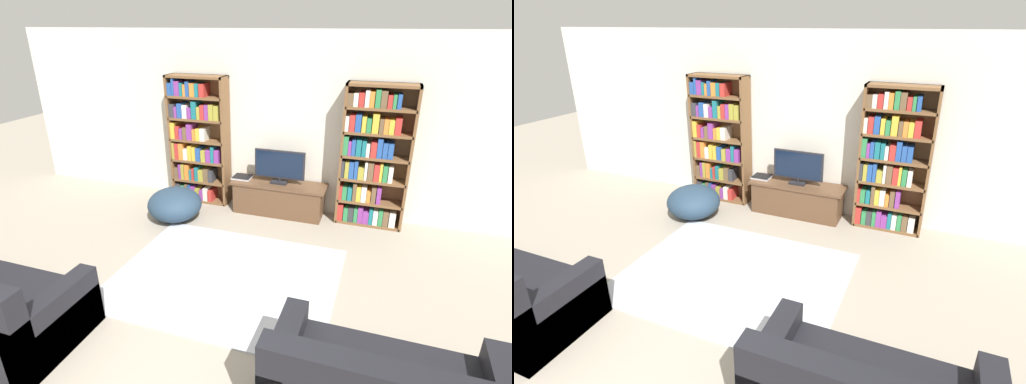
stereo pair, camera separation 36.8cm
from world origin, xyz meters
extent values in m
cube|color=silver|center=(0.00, 4.23, 1.30)|extent=(8.80, 0.06, 2.60)
cube|color=brown|center=(-1.67, 4.03, 0.99)|extent=(0.04, 0.30, 1.97)
cube|color=brown|center=(-0.79, 4.03, 0.99)|extent=(0.04, 0.30, 1.97)
cube|color=brown|center=(-1.23, 4.16, 0.99)|extent=(0.92, 0.04, 1.97)
cube|color=brown|center=(-1.23, 4.03, 1.95)|extent=(0.92, 0.30, 0.04)
cube|color=brown|center=(-1.23, 4.03, 0.02)|extent=(0.88, 0.30, 0.04)
cube|color=#333338|center=(-1.61, 4.02, 0.15)|extent=(0.08, 0.24, 0.23)
cube|color=#2D7F47|center=(-1.53, 4.02, 0.14)|extent=(0.08, 0.24, 0.20)
cube|color=brown|center=(-1.46, 4.02, 0.16)|extent=(0.04, 0.24, 0.24)
cube|color=#234C99|center=(-1.41, 4.02, 0.15)|extent=(0.04, 0.24, 0.23)
cube|color=#7F338C|center=(-1.35, 4.02, 0.14)|extent=(0.07, 0.24, 0.21)
cube|color=#9E9333|center=(-1.27, 4.02, 0.13)|extent=(0.07, 0.24, 0.19)
cube|color=#7F338C|center=(-1.20, 4.02, 0.12)|extent=(0.06, 0.24, 0.17)
cube|color=silver|center=(-1.13, 4.02, 0.14)|extent=(0.08, 0.24, 0.21)
cube|color=#B72D28|center=(-1.04, 4.02, 0.12)|extent=(0.07, 0.24, 0.18)
cube|color=brown|center=(-1.23, 4.03, 0.35)|extent=(0.88, 0.30, 0.04)
cube|color=brown|center=(-1.62, 4.02, 0.45)|extent=(0.07, 0.24, 0.17)
cube|color=#7F338C|center=(-1.55, 4.02, 0.48)|extent=(0.04, 0.24, 0.24)
cube|color=#9E9333|center=(-1.50, 4.02, 0.49)|extent=(0.05, 0.24, 0.25)
cube|color=orange|center=(-1.43, 4.02, 0.49)|extent=(0.07, 0.24, 0.24)
cube|color=#196B75|center=(-1.36, 4.02, 0.45)|extent=(0.04, 0.24, 0.16)
cube|color=#B72D28|center=(-1.32, 4.02, 0.46)|extent=(0.04, 0.24, 0.19)
cube|color=#196B75|center=(-1.26, 4.02, 0.47)|extent=(0.06, 0.24, 0.22)
cube|color=#9E9333|center=(-1.19, 4.02, 0.45)|extent=(0.08, 0.24, 0.18)
cube|color=brown|center=(-1.10, 4.02, 0.47)|extent=(0.08, 0.24, 0.20)
cube|color=#333338|center=(-1.02, 4.02, 0.46)|extent=(0.07, 0.24, 0.19)
cube|color=brown|center=(-1.23, 4.03, 0.67)|extent=(0.88, 0.30, 0.04)
cube|color=#9E9333|center=(-1.63, 4.02, 0.82)|extent=(0.04, 0.24, 0.26)
cube|color=#B72D28|center=(-1.58, 4.02, 0.82)|extent=(0.06, 0.24, 0.25)
cube|color=orange|center=(-1.50, 4.02, 0.82)|extent=(0.07, 0.24, 0.25)
cube|color=silver|center=(-1.43, 4.02, 0.78)|extent=(0.07, 0.24, 0.17)
cube|color=gold|center=(-1.36, 4.02, 0.81)|extent=(0.06, 0.24, 0.23)
cube|color=gold|center=(-1.29, 4.02, 0.80)|extent=(0.06, 0.24, 0.21)
cube|color=#234C99|center=(-1.21, 4.02, 0.80)|extent=(0.08, 0.24, 0.21)
cube|color=#9E9333|center=(-1.13, 4.02, 0.78)|extent=(0.07, 0.24, 0.18)
cube|color=#7F338C|center=(-1.04, 4.02, 0.79)|extent=(0.08, 0.24, 0.19)
cube|color=#196B75|center=(-0.97, 4.02, 0.82)|extent=(0.05, 0.24, 0.25)
cube|color=#7F338C|center=(-0.90, 4.02, 0.79)|extent=(0.07, 0.24, 0.20)
cube|color=brown|center=(-1.23, 4.03, 1.00)|extent=(0.88, 0.30, 0.04)
cube|color=gold|center=(-1.62, 4.02, 1.14)|extent=(0.07, 0.24, 0.25)
cube|color=#B72D28|center=(-1.55, 4.02, 1.12)|extent=(0.06, 0.24, 0.19)
cube|color=#7F338C|center=(-1.48, 4.02, 1.10)|extent=(0.05, 0.24, 0.16)
cube|color=brown|center=(-1.42, 4.02, 1.11)|extent=(0.07, 0.24, 0.18)
cube|color=#7F338C|center=(-1.34, 4.02, 1.14)|extent=(0.08, 0.24, 0.24)
cube|color=orange|center=(-1.26, 4.02, 1.10)|extent=(0.05, 0.24, 0.16)
cube|color=gold|center=(-1.20, 4.02, 1.11)|extent=(0.06, 0.24, 0.18)
cube|color=silver|center=(-1.12, 4.02, 1.11)|extent=(0.08, 0.24, 0.19)
cube|color=brown|center=(-1.23, 4.03, 1.33)|extent=(0.88, 0.30, 0.04)
cube|color=#333338|center=(-1.61, 4.02, 1.45)|extent=(0.08, 0.24, 0.20)
cube|color=#7F338C|center=(-1.55, 4.02, 1.43)|extent=(0.04, 0.24, 0.16)
cube|color=#234C99|center=(-1.48, 4.02, 1.46)|extent=(0.08, 0.24, 0.21)
cube|color=silver|center=(-1.39, 4.02, 1.45)|extent=(0.07, 0.24, 0.19)
cube|color=#7F338C|center=(-1.32, 4.02, 1.43)|extent=(0.06, 0.24, 0.16)
cube|color=#196B75|center=(-1.24, 4.02, 1.48)|extent=(0.08, 0.24, 0.26)
cube|color=#9E9333|center=(-1.17, 4.02, 1.44)|extent=(0.05, 0.24, 0.18)
cube|color=#B72D28|center=(-1.11, 4.02, 1.46)|extent=(0.06, 0.24, 0.21)
cube|color=#7F338C|center=(-1.04, 4.02, 1.46)|extent=(0.06, 0.24, 0.22)
cube|color=#9E9333|center=(-0.97, 4.02, 1.46)|extent=(0.07, 0.24, 0.23)
cube|color=#9E9333|center=(-0.88, 4.02, 1.46)|extent=(0.07, 0.24, 0.21)
cube|color=brown|center=(-1.23, 4.03, 1.66)|extent=(0.88, 0.30, 0.04)
cube|color=#234C99|center=(-1.62, 4.02, 1.77)|extent=(0.07, 0.24, 0.18)
cube|color=#234C99|center=(-1.56, 4.02, 1.80)|extent=(0.04, 0.24, 0.25)
cube|color=#7F338C|center=(-1.49, 4.02, 1.78)|extent=(0.08, 0.24, 0.21)
cube|color=#196B75|center=(-1.43, 4.02, 1.77)|extent=(0.04, 0.24, 0.19)
cube|color=orange|center=(-1.38, 4.02, 1.76)|extent=(0.04, 0.24, 0.17)
cube|color=#234C99|center=(-1.32, 4.02, 1.78)|extent=(0.06, 0.24, 0.21)
cube|color=orange|center=(-1.25, 4.02, 1.77)|extent=(0.08, 0.24, 0.19)
cube|color=#196B75|center=(-1.18, 4.02, 1.77)|extent=(0.06, 0.24, 0.19)
cube|color=#B72D28|center=(-1.10, 4.02, 1.77)|extent=(0.08, 0.24, 0.19)
cube|color=brown|center=(0.95, 4.03, 0.99)|extent=(0.04, 0.30, 1.97)
cube|color=brown|center=(1.83, 4.03, 0.99)|extent=(0.04, 0.30, 1.97)
cube|color=brown|center=(1.39, 4.16, 0.99)|extent=(0.92, 0.04, 1.97)
cube|color=brown|center=(1.39, 4.03, 1.95)|extent=(0.92, 0.30, 0.04)
cube|color=brown|center=(1.39, 4.03, 0.02)|extent=(0.88, 0.30, 0.04)
cube|color=#B72D28|center=(1.00, 4.02, 0.16)|extent=(0.07, 0.24, 0.24)
cube|color=#2D7F47|center=(1.08, 4.02, 0.13)|extent=(0.06, 0.24, 0.19)
cube|color=#333338|center=(1.15, 4.02, 0.14)|extent=(0.07, 0.24, 0.20)
cube|color=#2D7F47|center=(1.22, 4.02, 0.14)|extent=(0.05, 0.24, 0.21)
cube|color=#7F338C|center=(1.29, 4.02, 0.15)|extent=(0.07, 0.24, 0.23)
cube|color=#7F338C|center=(1.36, 4.02, 0.13)|extent=(0.08, 0.24, 0.18)
cube|color=#196B75|center=(1.43, 4.02, 0.15)|extent=(0.05, 0.24, 0.22)
cube|color=silver|center=(1.49, 4.02, 0.14)|extent=(0.06, 0.24, 0.21)
cube|color=#2D7F47|center=(1.56, 4.02, 0.15)|extent=(0.06, 0.24, 0.22)
cube|color=brown|center=(1.63, 4.02, 0.14)|extent=(0.07, 0.24, 0.22)
cube|color=silver|center=(1.72, 4.02, 0.14)|extent=(0.08, 0.24, 0.21)
cube|color=brown|center=(1.39, 4.03, 0.35)|extent=(0.88, 0.30, 0.04)
cube|color=#B72D28|center=(0.99, 4.02, 0.46)|extent=(0.04, 0.24, 0.19)
cube|color=#2D7F47|center=(1.04, 4.02, 0.46)|extent=(0.06, 0.24, 0.18)
cube|color=#196B75|center=(1.11, 4.02, 0.46)|extent=(0.06, 0.24, 0.19)
cube|color=brown|center=(1.18, 4.02, 0.49)|extent=(0.05, 0.24, 0.25)
cube|color=gold|center=(1.23, 4.02, 0.47)|extent=(0.06, 0.24, 0.21)
cube|color=silver|center=(1.30, 4.02, 0.47)|extent=(0.07, 0.24, 0.22)
cube|color=orange|center=(1.37, 4.02, 0.45)|extent=(0.05, 0.24, 0.17)
cube|color=brown|center=(1.43, 4.02, 0.48)|extent=(0.06, 0.24, 0.23)
cube|color=#7F338C|center=(1.50, 4.02, 0.48)|extent=(0.06, 0.24, 0.23)
cube|color=brown|center=(1.39, 4.03, 0.67)|extent=(0.88, 0.30, 0.04)
cube|color=#333338|center=(0.99, 4.02, 0.81)|extent=(0.04, 0.24, 0.23)
cube|color=#9E9333|center=(1.04, 4.02, 0.81)|extent=(0.05, 0.24, 0.23)
cube|color=#234C99|center=(1.11, 4.02, 0.81)|extent=(0.06, 0.24, 0.24)
cube|color=#234C99|center=(1.17, 4.02, 0.82)|extent=(0.05, 0.24, 0.25)
cube|color=#9E9333|center=(1.23, 4.02, 0.78)|extent=(0.08, 0.24, 0.17)
cube|color=silver|center=(1.30, 4.02, 0.82)|extent=(0.04, 0.24, 0.25)
cube|color=brown|center=(1.36, 4.02, 0.82)|extent=(0.08, 0.24, 0.25)
cube|color=#B72D28|center=(1.44, 4.02, 0.81)|extent=(0.07, 0.24, 0.23)
cube|color=gold|center=(1.49, 4.02, 0.82)|extent=(0.04, 0.24, 0.25)
cube|color=#2D7F47|center=(1.55, 4.02, 0.81)|extent=(0.06, 0.24, 0.22)
cube|color=silver|center=(1.62, 4.02, 0.80)|extent=(0.06, 0.24, 0.22)
cube|color=brown|center=(1.39, 4.03, 1.00)|extent=(0.88, 0.30, 0.04)
cube|color=#2D7F47|center=(1.00, 4.02, 1.15)|extent=(0.06, 0.24, 0.26)
cube|color=#7F338C|center=(1.05, 4.02, 1.12)|extent=(0.04, 0.24, 0.19)
cube|color=#234C99|center=(1.11, 4.02, 1.13)|extent=(0.05, 0.24, 0.21)
cube|color=#196B75|center=(1.17, 4.02, 1.13)|extent=(0.07, 0.24, 0.22)
cube|color=#196B75|center=(1.24, 4.02, 1.13)|extent=(0.05, 0.24, 0.21)
cube|color=silver|center=(1.29, 4.02, 1.11)|extent=(0.05, 0.24, 0.18)
cube|color=#B72D28|center=(1.37, 4.02, 1.12)|extent=(0.08, 0.24, 0.20)
cube|color=#234C99|center=(1.44, 4.02, 1.15)|extent=(0.07, 0.24, 0.26)
cube|color=#234C99|center=(1.51, 4.02, 1.12)|extent=(0.06, 0.24, 0.20)
cube|color=#234C99|center=(1.58, 4.02, 1.12)|extent=(0.07, 0.24, 0.20)
cube|color=brown|center=(1.39, 4.03, 1.33)|extent=(0.88, 0.30, 0.04)
cube|color=silver|center=(0.99, 4.02, 1.45)|extent=(0.05, 0.24, 0.20)
cube|color=#B72D28|center=(1.06, 4.02, 1.46)|extent=(0.07, 0.24, 0.21)
cube|color=#234C99|center=(1.13, 4.02, 1.46)|extent=(0.07, 0.24, 0.23)
cube|color=gold|center=(1.21, 4.02, 1.45)|extent=(0.06, 0.24, 0.20)
cube|color=#2D7F47|center=(1.27, 4.02, 1.44)|extent=(0.06, 0.24, 0.19)
cube|color=gold|center=(1.35, 4.02, 1.47)|extent=(0.08, 0.24, 0.25)
cube|color=brown|center=(1.43, 4.02, 1.44)|extent=(0.05, 0.24, 0.19)
cube|color=orange|center=(1.49, 4.02, 1.44)|extent=(0.06, 0.24, 0.19)
cube|color=gold|center=(1.55, 4.02, 1.44)|extent=(0.06, 0.24, 0.18)
cube|color=#B72D28|center=(1.63, 4.02, 1.45)|extent=(0.08, 0.24, 0.21)
cube|color=brown|center=(1.39, 4.03, 1.66)|extent=(0.88, 0.30, 0.04)
cube|color=brown|center=(1.01, 4.02, 1.76)|extent=(0.08, 0.24, 0.16)
cube|color=silver|center=(1.08, 4.02, 1.76)|extent=(0.06, 0.24, 0.17)
cube|color=#B72D28|center=(1.15, 4.02, 1.77)|extent=(0.07, 0.24, 0.18)
cube|color=silver|center=(1.21, 4.02, 1.78)|extent=(0.05, 0.24, 0.21)
cube|color=orange|center=(1.27, 4.02, 1.78)|extent=(0.06, 0.24, 0.20)
cube|color=#2D7F47|center=(1.35, 4.02, 1.79)|extent=(0.06, 0.24, 0.23)
cube|color=brown|center=(1.42, 4.02, 1.79)|extent=(0.08, 0.24, 0.22)
cube|color=#B72D28|center=(1.49, 4.02, 1.76)|extent=(0.06, 0.24, 0.16)
cube|color=#2D7F47|center=(1.55, 4.02, 1.76)|extent=(0.04, 0.24, 0.17)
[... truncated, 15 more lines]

